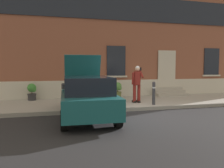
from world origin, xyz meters
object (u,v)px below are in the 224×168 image
Objects in this scene: bollard_far_left at (63,95)px; planter_olive at (118,90)px; hatchback_car_teal at (87,96)px; bollard_near_person at (154,92)px; person_on_phone at (137,82)px; planter_cream at (76,90)px; planter_charcoal at (32,91)px.

bollard_far_left is 3.99m from planter_olive.
bollard_near_person is at bearing 22.41° from hatchback_car_teal.
bollard_near_person is at bearing 0.00° from bollard_far_left.
person_on_phone is at bearing 128.00° from bollard_near_person.
person_on_phone is at bearing -38.29° from planter_cream.
planter_charcoal and planter_olive have the same top height.
person_on_phone is 2.03× the size of planter_cream.
bollard_near_person reaches higher than planter_charcoal.
hatchback_car_teal reaches higher than person_on_phone.
planter_olive is (2.26, 3.92, -0.19)m from hatchback_car_teal.
planter_charcoal is (-1.46, 2.79, -0.11)m from bollard_far_left.
bollard_far_left is (-3.96, 0.00, 0.00)m from bollard_near_person.
bollard_near_person is at bearing -27.27° from planter_charcoal.
bollard_near_person is 2.77m from planter_olive.
planter_cream is (-2.63, 2.08, -0.55)m from person_on_phone.
hatchback_car_teal is 2.36× the size of person_on_phone.
hatchback_car_teal reaches higher than planter_olive.
planter_olive is at bearing -2.40° from planter_charcoal.
bollard_near_person is 0.60× the size of person_on_phone.
bollard_near_person is 1.22× the size of planter_charcoal.
bollard_far_left is (-0.76, 1.32, -0.09)m from hatchback_car_teal.
planter_olive is at bearing -4.22° from planter_cream.
bollard_far_left is 0.60× the size of person_on_phone.
bollard_near_person is 1.00× the size of bollard_far_left.
person_on_phone is 2.03× the size of planter_olive.
hatchback_car_teal is at bearing -120.00° from planter_olive.
person_on_phone is at bearing -23.32° from planter_charcoal.
planter_olive is at bearing 40.71° from bollard_far_left.
hatchback_car_teal is 4.67m from planter_charcoal.
bollard_near_person is 1.22× the size of planter_olive.
hatchback_car_teal is 3.35m from person_on_phone.
person_on_phone reaches higher than planter_cream.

